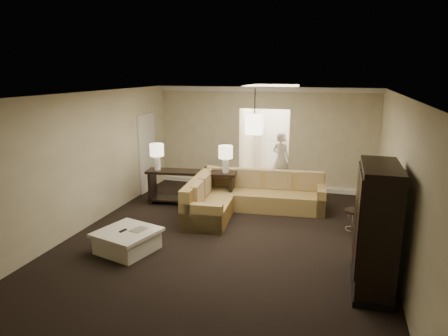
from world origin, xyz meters
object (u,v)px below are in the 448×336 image
(armoire, at_px, (375,230))
(person, at_px, (281,156))
(sectional_sofa, at_px, (245,197))
(drink_table, at_px, (354,217))
(coffee_table, at_px, (128,240))
(console_table, at_px, (191,185))

(armoire, relative_size, person, 1.12)
(armoire, xyz_separation_m, person, (-2.14, 5.18, -0.06))
(person, bearing_deg, armoire, 136.99)
(sectional_sofa, relative_size, drink_table, 6.10)
(coffee_table, height_order, drink_table, drink_table)
(coffee_table, relative_size, drink_table, 2.41)
(coffee_table, bearing_deg, console_table, 86.12)
(sectional_sofa, bearing_deg, coffee_table, -125.50)
(console_table, bearing_deg, coffee_table, -101.32)
(console_table, bearing_deg, person, 43.75)
(sectional_sofa, height_order, armoire, armoire)
(console_table, height_order, drink_table, console_table)
(coffee_table, xyz_separation_m, armoire, (4.18, -0.09, 0.71))
(console_table, xyz_separation_m, person, (1.85, 2.30, 0.35))
(sectional_sofa, bearing_deg, person, 74.12)
(person, bearing_deg, sectional_sofa, 103.54)
(sectional_sofa, distance_m, armoire, 3.82)
(sectional_sofa, distance_m, drink_table, 2.50)
(coffee_table, xyz_separation_m, drink_table, (3.98, 1.99, 0.15))
(sectional_sofa, height_order, console_table, sectional_sofa)
(armoire, bearing_deg, drink_table, 95.56)
(armoire, relative_size, drink_table, 3.85)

